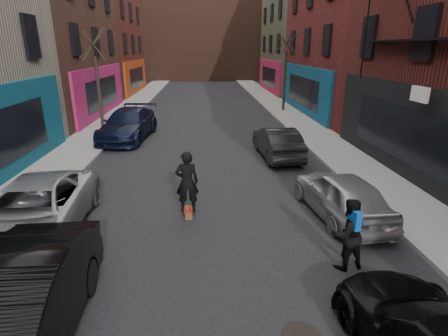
{
  "coord_description": "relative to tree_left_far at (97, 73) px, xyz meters",
  "views": [
    {
      "loc": [
        -0.15,
        -3.22,
        4.73
      ],
      "look_at": [
        0.41,
        5.87,
        1.6
      ],
      "focal_mm": 28.0,
      "sensor_mm": 36.0,
      "label": 1
    }
  ],
  "objects": [
    {
      "name": "parked_left_end",
      "position": [
        1.98,
        -2.14,
        -2.57
      ],
      "size": [
        2.82,
        5.77,
        1.61
      ],
      "primitive_type": "imported",
      "rotation": [
        0.0,
        0.0,
        -0.1
      ],
      "color": "black",
      "rests_on": "ground"
    },
    {
      "name": "parked_right_end",
      "position": [
        9.4,
        -6.03,
        -2.69
      ],
      "size": [
        1.71,
        4.27,
        1.38
      ],
      "primitive_type": "imported",
      "rotation": [
        0.0,
        0.0,
        3.2
      ],
      "color": "black",
      "rests_on": "ground"
    },
    {
      "name": "sidewalk_left",
      "position": [
        -0.05,
        12.0,
        -3.31
      ],
      "size": [
        2.5,
        84.0,
        0.13
      ],
      "primitive_type": "cube",
      "color": "gray",
      "rests_on": "ground"
    },
    {
      "name": "tree_right_far",
      "position": [
        12.4,
        6.0,
        0.15
      ],
      "size": [
        2.0,
        2.0,
        6.8
      ],
      "primitive_type": null,
      "color": "black",
      "rests_on": "sidewalk_right"
    },
    {
      "name": "sidewalk_right",
      "position": [
        12.45,
        12.0,
        -3.31
      ],
      "size": [
        2.5,
        84.0,
        0.13
      ],
      "primitive_type": "cube",
      "color": "gray",
      "rests_on": "ground"
    },
    {
      "name": "tree_left_far",
      "position": [
        0.0,
        0.0,
        0.0
      ],
      "size": [
        2.0,
        2.0,
        6.5
      ],
      "primitive_type": null,
      "color": "black",
      "rests_on": "sidewalk_left"
    },
    {
      "name": "skateboarder",
      "position": [
        5.55,
        -11.67,
        -2.35
      ],
      "size": [
        0.71,
        0.5,
        1.87
      ],
      "primitive_type": "imported",
      "rotation": [
        0.0,
        0.0,
        3.22
      ],
      "color": "black",
      "rests_on": "skateboard"
    },
    {
      "name": "skateboard",
      "position": [
        5.55,
        -11.67,
        -3.33
      ],
      "size": [
        0.28,
        0.81,
        0.1
      ],
      "primitive_type": "cube",
      "rotation": [
        0.0,
        0.0,
        0.08
      ],
      "color": "brown",
      "rests_on": "ground"
    },
    {
      "name": "parked_right_far",
      "position": [
        10.04,
        -12.06,
        -2.69
      ],
      "size": [
        2.05,
        4.18,
        1.37
      ],
      "primitive_type": "imported",
      "rotation": [
        0.0,
        0.0,
        3.25
      ],
      "color": "#95979D",
      "rests_on": "ground"
    },
    {
      "name": "parked_left_far",
      "position": [
        1.6,
        -12.72,
        -2.66
      ],
      "size": [
        2.64,
        5.3,
        1.44
      ],
      "primitive_type": "imported",
      "rotation": [
        0.0,
        0.0,
        0.05
      ],
      "color": "#919599",
      "rests_on": "ground"
    },
    {
      "name": "pedestrian",
      "position": [
        9.2,
        -14.58,
        -2.53
      ],
      "size": [
        0.92,
        0.78,
        1.68
      ],
      "rotation": [
        0.0,
        0.0,
        3.33
      ],
      "color": "black",
      "rests_on": "ground"
    },
    {
      "name": "parked_left_mid",
      "position": [
        2.99,
        -16.71,
        -2.56
      ],
      "size": [
        1.96,
        5.07,
        1.65
      ],
      "primitive_type": "imported",
      "rotation": [
        0.0,
        0.0,
        0.04
      ],
      "color": "black",
      "rests_on": "ground"
    },
    {
      "name": "building_far",
      "position": [
        6.2,
        38.0,
        3.62
      ],
      "size": [
        40.0,
        10.0,
        14.0
      ],
      "primitive_type": "cube",
      "color": "#47281E",
      "rests_on": "ground"
    }
  ]
}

